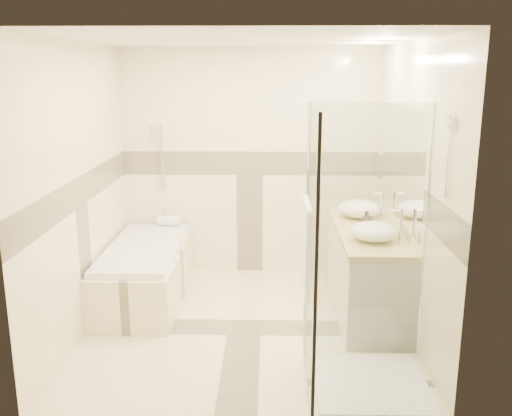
{
  "coord_description": "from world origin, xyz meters",
  "views": [
    {
      "loc": [
        0.21,
        -4.73,
        2.28
      ],
      "look_at": [
        0.1,
        0.25,
        1.05
      ],
      "focal_mm": 40.0,
      "sensor_mm": 36.0,
      "label": 1
    }
  ],
  "objects_px": {
    "vanity": "(366,272)",
    "vessel_sink_near": "(359,209)",
    "amenity_bottle_a": "(369,225)",
    "amenity_bottle_b": "(366,220)",
    "bathtub": "(145,270)",
    "shower_enclosure": "(355,323)",
    "vessel_sink_far": "(373,231)"
  },
  "relations": [
    {
      "from": "bathtub",
      "to": "vessel_sink_near",
      "type": "relative_size",
      "value": 4.04
    },
    {
      "from": "bathtub",
      "to": "shower_enclosure",
      "type": "relative_size",
      "value": 0.83
    },
    {
      "from": "bathtub",
      "to": "amenity_bottle_b",
      "type": "distance_m",
      "value": 2.25
    },
    {
      "from": "bathtub",
      "to": "shower_enclosure",
      "type": "bearing_deg",
      "value": -41.1
    },
    {
      "from": "vanity",
      "to": "vessel_sink_near",
      "type": "relative_size",
      "value": 3.85
    },
    {
      "from": "vanity",
      "to": "shower_enclosure",
      "type": "distance_m",
      "value": 1.31
    },
    {
      "from": "shower_enclosure",
      "to": "amenity_bottle_a",
      "type": "xyz_separation_m",
      "value": [
        0.27,
        1.1,
        0.43
      ]
    },
    {
      "from": "vanity",
      "to": "vessel_sink_far",
      "type": "bearing_deg",
      "value": -93.11
    },
    {
      "from": "vessel_sink_far",
      "to": "vanity",
      "type": "bearing_deg",
      "value": 86.89
    },
    {
      "from": "vanity",
      "to": "vessel_sink_near",
      "type": "xyz_separation_m",
      "value": [
        -0.02,
        0.42,
        0.51
      ]
    },
    {
      "from": "amenity_bottle_b",
      "to": "vanity",
      "type": "bearing_deg",
      "value": 7.82
    },
    {
      "from": "shower_enclosure",
      "to": "vessel_sink_far",
      "type": "height_order",
      "value": "shower_enclosure"
    },
    {
      "from": "shower_enclosure",
      "to": "vessel_sink_near",
      "type": "relative_size",
      "value": 4.84
    },
    {
      "from": "shower_enclosure",
      "to": "vanity",
      "type": "bearing_deg",
      "value": 77.03
    },
    {
      "from": "bathtub",
      "to": "amenity_bottle_a",
      "type": "bearing_deg",
      "value": -13.64
    },
    {
      "from": "vessel_sink_near",
      "to": "vessel_sink_far",
      "type": "height_order",
      "value": "vessel_sink_near"
    },
    {
      "from": "amenity_bottle_b",
      "to": "amenity_bottle_a",
      "type": "bearing_deg",
      "value": -90.0
    },
    {
      "from": "shower_enclosure",
      "to": "vessel_sink_near",
      "type": "height_order",
      "value": "shower_enclosure"
    },
    {
      "from": "vessel_sink_far",
      "to": "amenity_bottle_b",
      "type": "bearing_deg",
      "value": 90.0
    },
    {
      "from": "bathtub",
      "to": "amenity_bottle_a",
      "type": "distance_m",
      "value": 2.28
    },
    {
      "from": "vanity",
      "to": "amenity_bottle_b",
      "type": "height_order",
      "value": "amenity_bottle_b"
    },
    {
      "from": "amenity_bottle_a",
      "to": "amenity_bottle_b",
      "type": "distance_m",
      "value": 0.16
    },
    {
      "from": "bathtub",
      "to": "vessel_sink_far",
      "type": "relative_size",
      "value": 4.28
    },
    {
      "from": "amenity_bottle_a",
      "to": "amenity_bottle_b",
      "type": "height_order",
      "value": "amenity_bottle_b"
    },
    {
      "from": "vanity",
      "to": "vessel_sink_far",
      "type": "xyz_separation_m",
      "value": [
        -0.02,
        -0.37,
        0.5
      ]
    },
    {
      "from": "bathtub",
      "to": "vessel_sink_near",
      "type": "distance_m",
      "value": 2.22
    },
    {
      "from": "bathtub",
      "to": "vessel_sink_near",
      "type": "height_order",
      "value": "vessel_sink_near"
    },
    {
      "from": "bathtub",
      "to": "vanity",
      "type": "distance_m",
      "value": 2.18
    },
    {
      "from": "bathtub",
      "to": "vessel_sink_far",
      "type": "xyz_separation_m",
      "value": [
        2.13,
        -0.72,
        0.62
      ]
    },
    {
      "from": "amenity_bottle_a",
      "to": "vessel_sink_near",
      "type": "bearing_deg",
      "value": 90.0
    },
    {
      "from": "vessel_sink_near",
      "to": "amenity_bottle_b",
      "type": "relative_size",
      "value": 2.53
    },
    {
      "from": "bathtub",
      "to": "vessel_sink_far",
      "type": "distance_m",
      "value": 2.33
    }
  ]
}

